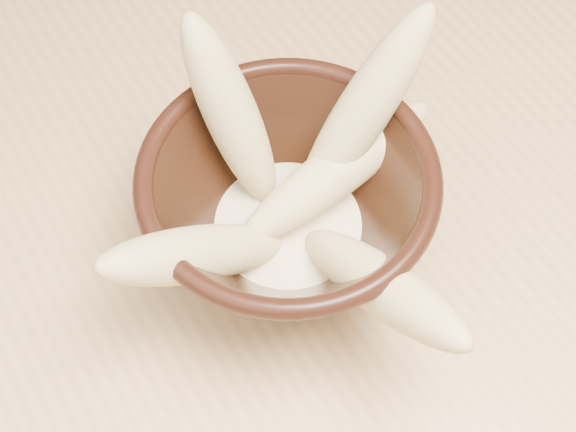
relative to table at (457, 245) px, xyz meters
name	(u,v)px	position (x,y,z in m)	size (l,w,h in m)	color
table	(457,245)	(0.00, 0.00, 0.00)	(1.20, 0.80, 0.75)	#D8B177
bowl	(288,209)	(-0.14, 0.03, 0.13)	(0.18, 0.18, 0.10)	black
milk_puddle	(288,229)	(-0.14, 0.03, 0.11)	(0.10, 0.10, 0.01)	beige
banana_upright	(231,113)	(-0.15, 0.08, 0.17)	(0.03, 0.03, 0.13)	#F3E390
banana_left	(197,254)	(-0.20, 0.02, 0.15)	(0.03, 0.03, 0.13)	#F3E390
banana_right	(362,113)	(-0.08, 0.04, 0.17)	(0.03, 0.03, 0.15)	#F3E390
banana_across	(337,170)	(-0.10, 0.03, 0.14)	(0.03, 0.03, 0.15)	#F3E390
banana_front	(380,285)	(-0.13, -0.05, 0.15)	(0.03, 0.03, 0.15)	#F3E390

